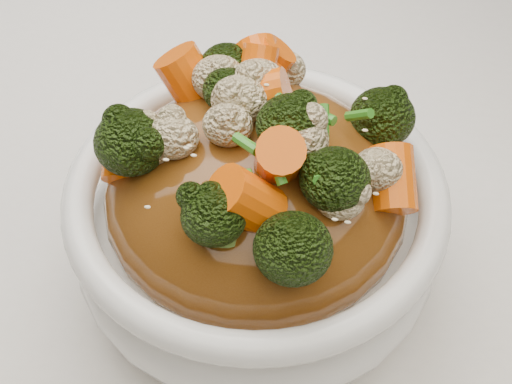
# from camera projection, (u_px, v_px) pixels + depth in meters

# --- Properties ---
(tablecloth) EXTENTS (1.20, 0.80, 0.04)m
(tablecloth) POSITION_uv_depth(u_px,v_px,m) (252.00, 232.00, 0.50)
(tablecloth) COLOR white
(tablecloth) RESTS_ON dining_table
(bowl) EXTENTS (0.28, 0.28, 0.08)m
(bowl) POSITION_uv_depth(u_px,v_px,m) (256.00, 228.00, 0.43)
(bowl) COLOR white
(bowl) RESTS_ON tablecloth
(sauce_base) EXTENTS (0.22, 0.22, 0.09)m
(sauce_base) POSITION_uv_depth(u_px,v_px,m) (256.00, 195.00, 0.40)
(sauce_base) COLOR brown
(sauce_base) RESTS_ON bowl
(carrots) EXTENTS (0.22, 0.22, 0.05)m
(carrots) POSITION_uv_depth(u_px,v_px,m) (256.00, 114.00, 0.36)
(carrots) COLOR #F05D07
(carrots) RESTS_ON sauce_base
(broccoli) EXTENTS (0.22, 0.22, 0.04)m
(broccoli) POSITION_uv_depth(u_px,v_px,m) (256.00, 116.00, 0.36)
(broccoli) COLOR black
(broccoli) RESTS_ON sauce_base
(cauliflower) EXTENTS (0.22, 0.22, 0.04)m
(cauliflower) POSITION_uv_depth(u_px,v_px,m) (256.00, 119.00, 0.36)
(cauliflower) COLOR beige
(cauliflower) RESTS_ON sauce_base
(scallions) EXTENTS (0.17, 0.17, 0.02)m
(scallions) POSITION_uv_depth(u_px,v_px,m) (256.00, 113.00, 0.36)
(scallions) COLOR #2F7C1C
(scallions) RESTS_ON sauce_base
(sesame_seeds) EXTENTS (0.20, 0.20, 0.01)m
(sesame_seeds) POSITION_uv_depth(u_px,v_px,m) (256.00, 113.00, 0.36)
(sesame_seeds) COLOR beige
(sesame_seeds) RESTS_ON sauce_base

